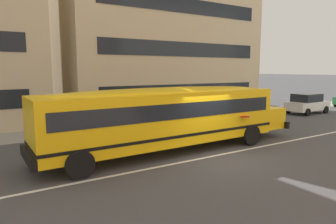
% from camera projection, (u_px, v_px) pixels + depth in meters
% --- Properties ---
extents(ground_plane, '(400.00, 400.00, 0.00)m').
position_uv_depth(ground_plane, '(213.00, 156.00, 12.48)').
color(ground_plane, '#424244').
extents(sidewalk_far, '(120.00, 3.00, 0.01)m').
position_uv_depth(sidewalk_far, '(129.00, 125.00, 19.43)').
color(sidewalk_far, gray).
rests_on(sidewalk_far, ground_plane).
extents(lane_centreline, '(110.00, 0.16, 0.01)m').
position_uv_depth(lane_centreline, '(213.00, 156.00, 12.48)').
color(lane_centreline, silver).
rests_on(lane_centreline, ground_plane).
extents(school_bus, '(12.66, 3.00, 2.82)m').
position_uv_depth(school_bus, '(169.00, 114.00, 13.03)').
color(school_bus, yellow).
rests_on(school_bus, ground_plane).
extents(parked_car_white_mid_block, '(3.94, 1.96, 1.64)m').
position_uv_depth(parked_car_white_mid_block, '(307.00, 103.00, 24.55)').
color(parked_car_white_mid_block, silver).
rests_on(parked_car_white_mid_block, ground_plane).
extents(apartment_block_far_centre, '(16.58, 12.99, 16.50)m').
position_uv_depth(apartment_block_far_centre, '(146.00, 19.00, 27.85)').
color(apartment_block_far_centre, '#C6B28E').
rests_on(apartment_block_far_centre, ground_plane).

